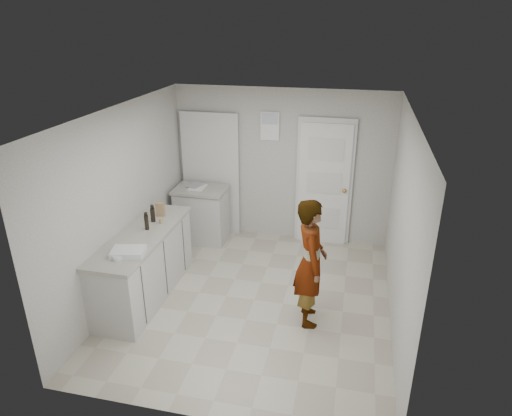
% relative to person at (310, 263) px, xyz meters
% --- Properties ---
extents(ground, '(4.00, 4.00, 0.00)m').
position_rel_person_xyz_m(ground, '(-0.74, 0.25, -0.80)').
color(ground, '#AEA592').
rests_on(ground, ground).
extents(room_shell, '(4.00, 4.00, 4.00)m').
position_rel_person_xyz_m(room_shell, '(-0.92, 2.20, 0.22)').
color(room_shell, '#A5A39C').
rests_on(room_shell, ground).
extents(main_counter, '(0.64, 1.96, 0.93)m').
position_rel_person_xyz_m(main_counter, '(-2.19, 0.05, -0.38)').
color(main_counter, silver).
rests_on(main_counter, ground).
extents(side_counter, '(0.84, 0.61, 0.93)m').
position_rel_person_xyz_m(side_counter, '(-1.99, 1.80, -0.38)').
color(side_counter, silver).
rests_on(side_counter, ground).
extents(person, '(0.51, 0.66, 1.61)m').
position_rel_person_xyz_m(person, '(0.00, 0.00, 0.00)').
color(person, silver).
rests_on(person, ground).
extents(cake_mix_box, '(0.13, 0.07, 0.20)m').
position_rel_person_xyz_m(cake_mix_box, '(-2.17, 0.63, 0.22)').
color(cake_mix_box, '#9B724D').
rests_on(cake_mix_box, main_counter).
extents(spice_jar, '(0.05, 0.05, 0.07)m').
position_rel_person_xyz_m(spice_jar, '(-2.06, 0.40, 0.16)').
color(spice_jar, tan).
rests_on(spice_jar, main_counter).
extents(oil_cruet_a, '(0.06, 0.06, 0.25)m').
position_rel_person_xyz_m(oil_cruet_a, '(-2.19, 0.43, 0.24)').
color(oil_cruet_a, black).
rests_on(oil_cruet_a, main_counter).
extents(oil_cruet_b, '(0.06, 0.06, 0.25)m').
position_rel_person_xyz_m(oil_cruet_b, '(-2.17, 0.19, 0.24)').
color(oil_cruet_b, black).
rests_on(oil_cruet_b, main_counter).
extents(baking_dish, '(0.42, 0.34, 0.07)m').
position_rel_person_xyz_m(baking_dish, '(-2.09, -0.49, 0.15)').
color(baking_dish, silver).
rests_on(baking_dish, main_counter).
extents(egg_bowl, '(0.12, 0.12, 0.05)m').
position_rel_person_xyz_m(egg_bowl, '(-2.15, -0.62, 0.14)').
color(egg_bowl, silver).
rests_on(egg_bowl, main_counter).
extents(papers, '(0.25, 0.31, 0.01)m').
position_rel_person_xyz_m(papers, '(-2.05, 1.82, 0.13)').
color(papers, white).
rests_on(papers, side_counter).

